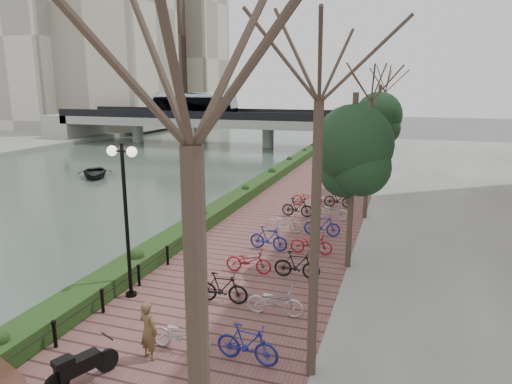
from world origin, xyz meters
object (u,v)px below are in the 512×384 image
at_px(pedestrian, 148,330).
at_px(lamppost, 124,189).
at_px(boat, 95,173).
at_px(motorcycle, 82,365).

bearing_deg(pedestrian, lamppost, -30.21).
height_order(pedestrian, boat, pedestrian).
bearing_deg(lamppost, boat, 130.00).
height_order(lamppost, pedestrian, lamppost).
relative_size(motorcycle, boat, 0.39).
bearing_deg(boat, pedestrian, -86.15).
bearing_deg(boat, lamppost, -86.15).
distance_m(lamppost, pedestrian, 4.73).
xyz_separation_m(lamppost, boat, (-15.47, 18.43, -3.68)).
relative_size(lamppost, pedestrian, 3.27).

